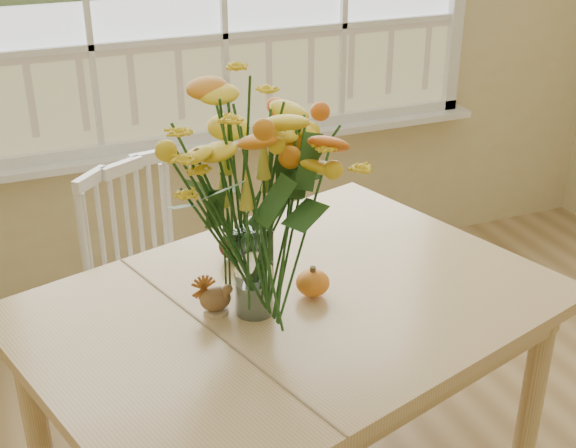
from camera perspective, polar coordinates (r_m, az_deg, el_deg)
name	(u,v)px	position (r m, az deg, el deg)	size (l,w,h in m)	color
dining_table	(291,328)	(2.14, 0.21, -7.73)	(1.62, 1.35, 0.75)	tan
windsor_chair	(149,277)	(2.74, -10.28, -3.86)	(0.55, 0.54, 0.89)	white
flower_vase	(252,191)	(1.89, -2.68, 2.49)	(0.49, 0.49, 0.58)	white
pumpkin	(313,284)	(2.10, 1.84, -4.47)	(0.09, 0.09, 0.07)	orange
turkey_figurine	(215,299)	(2.03, -5.40, -5.55)	(0.09, 0.07, 0.10)	#CCB78C
dark_gourd	(234,247)	(2.28, -4.04, -1.71)	(0.13, 0.09, 0.08)	#38160F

